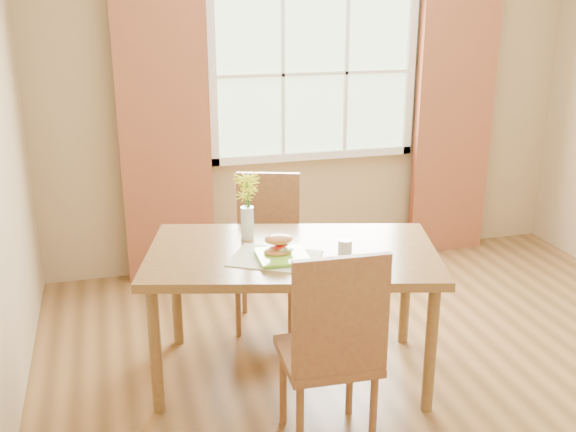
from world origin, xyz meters
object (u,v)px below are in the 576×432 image
at_px(dining_table, 292,264).
at_px(chair_far, 267,243).
at_px(flower_vase, 247,198).
at_px(water_glass, 345,250).
at_px(chair_near, 333,345).
at_px(croissant_sandwich, 278,245).

relative_size(dining_table, chair_far, 1.76).
bearing_deg(chair_far, flower_vase, -97.62).
distance_m(dining_table, water_glass, 0.33).
distance_m(dining_table, chair_far, 0.72).
bearing_deg(flower_vase, dining_table, -52.36).
bearing_deg(flower_vase, chair_far, 63.99).
xyz_separation_m(dining_table, water_glass, (0.23, -0.20, 0.13)).
bearing_deg(water_glass, chair_far, 102.71).
xyz_separation_m(dining_table, chair_far, (0.03, 0.70, -0.14)).
height_order(water_glass, flower_vase, flower_vase).
xyz_separation_m(dining_table, flower_vase, (-0.19, 0.25, 0.32)).
xyz_separation_m(chair_near, croissant_sandwich, (-0.10, 0.62, 0.26)).
bearing_deg(dining_table, chair_far, 102.35).
height_order(dining_table, flower_vase, flower_vase).
relative_size(chair_near, croissant_sandwich, 6.42).
bearing_deg(dining_table, flower_vase, 142.19).
relative_size(chair_near, water_glass, 9.42).
bearing_deg(croissant_sandwich, chair_near, -75.97).
bearing_deg(croissant_sandwich, chair_far, 86.03).
height_order(croissant_sandwich, flower_vase, flower_vase).
height_order(chair_near, water_glass, chair_near).
height_order(dining_table, chair_far, chair_far).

